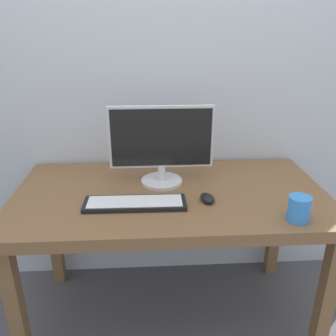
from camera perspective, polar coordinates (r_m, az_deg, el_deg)
ground_plane at (r=2.11m, az=0.32°, el=-22.64°), size 6.00×6.00×0.00m
wall_back at (r=1.92m, az=-0.48°, el=22.63°), size 2.97×0.04×3.00m
desk at (r=1.70m, az=0.37°, el=-6.33°), size 1.48×0.78×0.76m
monitor at (r=1.69m, az=-1.10°, el=3.99°), size 0.50×0.21×0.39m
keyboard_primary at (r=1.54m, az=-5.42°, el=-5.76°), size 0.45×0.14×0.02m
mouse at (r=1.57m, az=6.46°, el=-4.91°), size 0.08×0.10×0.04m
coffee_mug at (r=1.50m, az=20.66°, el=-6.26°), size 0.09×0.09×0.11m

